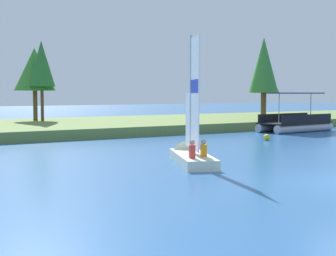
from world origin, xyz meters
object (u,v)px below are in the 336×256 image
object	(u,v)px
shoreline_tree_midleft	(35,70)
shoreline_tree_centre	(41,64)
shoreline_tree_right	(265,77)
channel_buoy	(267,137)
sailboat	(189,151)
shoreline_tree_midright	(264,65)
pontoon_boat	(295,122)

from	to	relation	value
shoreline_tree_midleft	shoreline_tree_centre	bearing A→B (deg)	-79.67
shoreline_tree_midleft	shoreline_tree_right	bearing A→B (deg)	-6.23
shoreline_tree_right	channel_buoy	distance (m)	20.14
shoreline_tree_right	shoreline_tree_centre	bearing A→B (deg)	176.72
shoreline_tree_midleft	channel_buoy	size ratio (longest dim) A/B	15.50
shoreline_tree_centre	sailboat	distance (m)	21.40
shoreline_tree_midright	shoreline_tree_right	distance (m)	8.13
shoreline_tree_midright	channel_buoy	bearing A→B (deg)	-131.34
shoreline_tree_midleft	shoreline_tree_centre	size ratio (longest dim) A/B	0.92
shoreline_tree_centre	shoreline_tree_midright	bearing A→B (deg)	-23.34
pontoon_boat	channel_buoy	bearing A→B (deg)	-153.80
shoreline_tree_midleft	shoreline_tree_midright	xyz separation A→B (m)	(16.73, -8.30, 0.43)
shoreline_tree_centre	sailboat	xyz separation A→B (m)	(-0.16, -20.88, -4.68)
shoreline_tree_right	channel_buoy	bearing A→B (deg)	-132.30
shoreline_tree_midleft	pontoon_boat	size ratio (longest dim) A/B	0.92
shoreline_tree_midright	sailboat	xyz separation A→B (m)	(-16.68, -13.76, -4.71)
channel_buoy	shoreline_tree_right	bearing A→B (deg)	47.70
channel_buoy	sailboat	bearing A→B (deg)	-150.72
shoreline_tree_midleft	shoreline_tree_midright	size ratio (longest dim) A/B	0.85
shoreline_tree_midright	channel_buoy	xyz separation A→B (m)	(-7.66, -8.70, -4.95)
shoreline_tree_right	sailboat	world-z (taller)	shoreline_tree_right
shoreline_tree_midleft	shoreline_tree_centre	xyz separation A→B (m)	(0.21, -1.17, 0.39)
sailboat	channel_buoy	bearing A→B (deg)	-37.95
shoreline_tree_midleft	shoreline_tree_centre	distance (m)	1.25
shoreline_tree_centre	shoreline_tree_midleft	bearing A→B (deg)	100.33
shoreline_tree_centre	pontoon_boat	bearing A→B (deg)	-37.62
shoreline_tree_centre	channel_buoy	bearing A→B (deg)	-60.77
pontoon_boat	channel_buoy	size ratio (longest dim) A/B	16.81
shoreline_tree_midright	channel_buoy	distance (m)	12.60
shoreline_tree_midright	sailboat	distance (m)	22.13
shoreline_tree_midleft	sailboat	bearing A→B (deg)	-89.87
channel_buoy	shoreline_tree_midleft	bearing A→B (deg)	118.09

